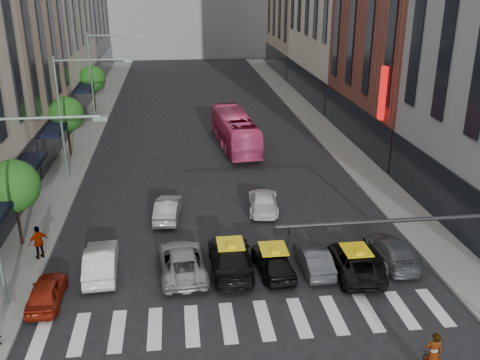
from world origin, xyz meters
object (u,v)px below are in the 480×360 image
object	(u,v)px
streetlamp_near	(10,187)
car_red	(46,292)
taxi_center	(273,261)
taxi_left	(230,257)
bus	(235,130)
streetlamp_far	(100,66)
streetlamp_mid	(73,103)
car_white_front	(101,261)
pedestrian_far	(39,242)

from	to	relation	value
streetlamp_near	car_red	bearing A→B (deg)	2.19
streetlamp_near	taxi_center	xyz separation A→B (m)	(11.75, 1.43, -5.22)
streetlamp_near	taxi_left	distance (m)	11.08
taxi_left	taxi_center	world-z (taller)	taxi_left
car_red	taxi_left	bearing A→B (deg)	-167.38
bus	car_red	bearing A→B (deg)	59.16
streetlamp_far	taxi_left	xyz separation A→B (m)	(9.62, -30.06, -5.14)
streetlamp_mid	taxi_center	distance (m)	19.43
streetlamp_near	car_white_front	xyz separation A→B (m)	(3.04, 2.41, -5.17)
car_red	pedestrian_far	distance (m)	4.39
taxi_left	taxi_center	bearing A→B (deg)	167.39
streetlamp_far	bus	distance (m)	15.85
streetlamp_mid	car_red	world-z (taller)	streetlamp_mid
car_white_front	taxi_center	bearing A→B (deg)	170.31
bus	pedestrian_far	size ratio (longest dim) A/B	5.87
streetlamp_near	streetlamp_far	distance (m)	32.00
streetlamp_near	streetlamp_mid	xyz separation A→B (m)	(0.00, 16.00, 0.00)
pedestrian_far	streetlamp_far	bearing A→B (deg)	-125.87
car_white_front	taxi_left	xyz separation A→B (m)	(6.58, -0.47, 0.03)
streetlamp_mid	taxi_left	distance (m)	17.80
streetlamp_far	car_red	distance (m)	32.41
streetlamp_far	car_red	xyz separation A→B (m)	(0.84, -31.97, -5.29)
streetlamp_mid	bus	size ratio (longest dim) A/B	0.83
taxi_center	car_red	bearing A→B (deg)	1.68
taxi_center	bus	distance (m)	21.58
streetlamp_mid	streetlamp_far	xyz separation A→B (m)	(0.00, 16.00, 0.00)
streetlamp_far	car_white_front	bearing A→B (deg)	-84.13
taxi_left	car_white_front	bearing A→B (deg)	-3.30
taxi_center	pedestrian_far	size ratio (longest dim) A/B	2.17
streetlamp_far	pedestrian_far	xyz separation A→B (m)	(-0.36, -27.77, -4.83)
car_white_front	streetlamp_far	bearing A→B (deg)	-87.41
bus	pedestrian_far	world-z (taller)	bus
taxi_left	streetlamp_far	bearing A→B (deg)	-71.45
taxi_left	pedestrian_far	world-z (taller)	pedestrian_far
car_red	pedestrian_far	world-z (taller)	pedestrian_far
car_red	taxi_center	xyz separation A→B (m)	(10.91, 1.40, 0.07)
streetlamp_near	streetlamp_far	xyz separation A→B (m)	(0.00, 32.00, 0.00)
streetlamp_mid	pedestrian_far	distance (m)	12.73
streetlamp_near	pedestrian_far	distance (m)	6.43
pedestrian_far	car_white_front	bearing A→B (deg)	116.72
taxi_left	bus	distance (m)	21.23
bus	taxi_center	bearing A→B (deg)	84.25
streetlamp_mid	car_red	xyz separation A→B (m)	(0.84, -15.97, -5.29)
streetlamp_mid	pedestrian_far	xyz separation A→B (m)	(-0.36, -11.77, -4.83)
car_white_front	taxi_center	size ratio (longest dim) A/B	1.10
streetlamp_mid	taxi_left	xyz separation A→B (m)	(9.62, -14.06, -5.14)
streetlamp_mid	car_red	distance (m)	16.84
streetlamp_near	streetlamp_mid	size ratio (longest dim) A/B	1.00
car_red	taxi_left	world-z (taller)	taxi_left
streetlamp_near	taxi_center	size ratio (longest dim) A/B	2.24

